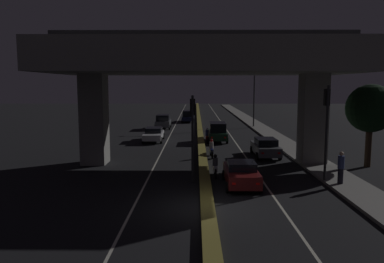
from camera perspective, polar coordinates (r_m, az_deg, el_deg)
ground_plane at (r=17.52m, az=2.35°, el=-11.60°), size 200.00×200.00×0.00m
lane_line_left_inner at (r=51.97m, az=-2.64°, el=0.83°), size 0.12×126.00×0.00m
lane_line_right_inner at (r=52.04m, az=4.90°, el=0.82°), size 0.12×126.00×0.00m
median_divider at (r=51.88m, az=1.14°, el=0.96°), size 0.63×126.00×0.25m
sidewalk_right at (r=45.74m, az=11.31°, el=-0.04°), size 2.36×126.00×0.16m
elevated_overpass at (r=26.57m, az=1.75°, el=10.34°), size 21.50×9.79×9.39m
traffic_light_left_of_median at (r=21.42m, az=0.08°, el=1.24°), size 0.30×0.49×5.04m
traffic_light_right_of_median at (r=22.65m, az=19.82°, el=2.07°), size 0.30×0.49×5.61m
street_lamp at (r=50.55m, az=9.04°, el=6.20°), size 2.67×0.32×8.34m
car_dark_red_lead at (r=21.14m, az=7.49°, el=-6.37°), size 1.90×4.12×1.41m
car_grey_second at (r=30.11m, az=11.12°, el=-2.35°), size 1.89×4.49×1.48m
car_dark_green_third at (r=37.61m, az=3.93°, el=-0.02°), size 1.99×4.17×1.91m
car_white_lead_oncoming at (r=38.03m, az=-5.86°, el=-0.38°), size 2.03×4.77×1.36m
car_grey_second_oncoming at (r=48.94m, az=-4.42°, el=1.59°), size 2.04×4.13×1.84m
car_dark_blue_third_oncoming at (r=57.85m, az=-0.59°, el=2.40°), size 1.97×4.74×1.79m
motorcycle_white_filtering_near at (r=23.19m, az=3.55°, el=-5.42°), size 0.32×1.83×1.40m
motorcycle_blue_filtering_mid at (r=29.32m, az=2.97°, el=-2.76°), size 0.34×1.92×1.46m
motorcycle_red_filtering_far at (r=36.77m, az=2.30°, el=-0.74°), size 0.32×1.87×1.49m
pedestrian_on_sidewalk at (r=22.41m, az=21.74°, el=-5.13°), size 0.36×0.36×1.80m
roadside_tree_kerbside_near at (r=28.21m, az=25.55°, el=3.14°), size 3.29×3.29×5.70m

